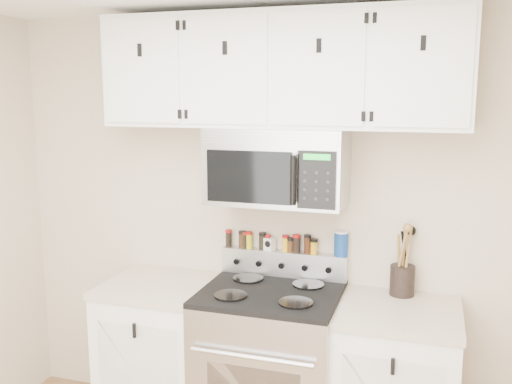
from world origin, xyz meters
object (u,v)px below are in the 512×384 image
microwave (278,166)px  utensil_crock (402,278)px  range (270,368)px  salt_canister (341,243)px

microwave → utensil_crock: size_ratio=1.93×
range → salt_canister: size_ratio=7.44×
utensil_crock → salt_canister: utensil_crock is taller
microwave → salt_canister: size_ratio=5.14×
microwave → salt_canister: bearing=24.6°
range → salt_canister: salt_canister is taller
microwave → utensil_crock: (0.69, 0.11, -0.61)m
range → utensil_crock: 0.90m
utensil_crock → salt_canister: size_ratio=2.66×
salt_canister → utensil_crock: bearing=-8.1°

